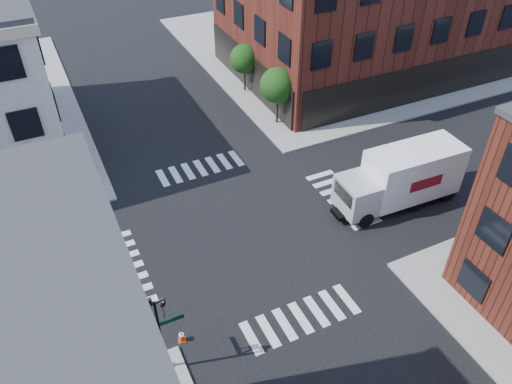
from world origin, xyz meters
The scene contains 8 objects.
ground centered at (0.00, 0.00, 0.00)m, with size 120.00×120.00×0.00m, color black.
sidewalk_ne centered at (21.00, 21.00, 0.07)m, with size 30.00×30.00×0.15m, color gray.
building_ne centered at (20.50, 16.00, 6.00)m, with size 25.00×16.00×12.00m, color #421910.
tree_near centered at (7.56, 9.98, 3.16)m, with size 2.69×2.69×4.49m.
tree_far centered at (7.56, 15.98, 2.87)m, with size 2.43×2.43×4.07m.
signal_pole centered at (-6.72, -6.68, 2.86)m, with size 1.29×1.24×4.60m.
box_truck centered at (9.93, -1.82, 1.95)m, with size 8.35×2.78×3.74m.
traffic_cone centered at (-5.70, -5.70, 0.31)m, with size 0.43×0.43×0.65m.
Camera 1 is at (-8.62, -19.88, 20.14)m, focal length 35.00 mm.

